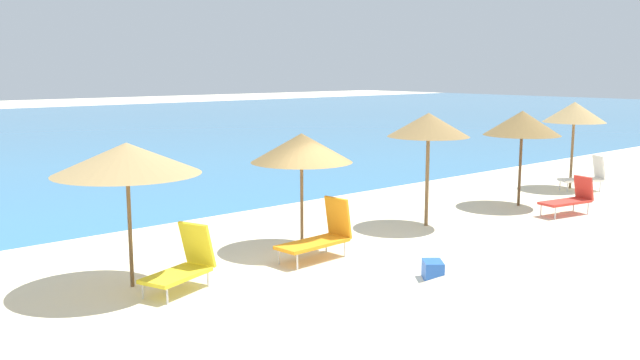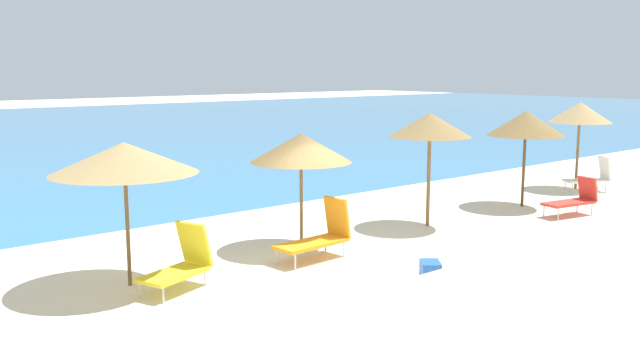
{
  "view_description": "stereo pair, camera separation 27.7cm",
  "coord_description": "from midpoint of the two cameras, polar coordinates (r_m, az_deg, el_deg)",
  "views": [
    {
      "loc": [
        -9.19,
        -9.69,
        3.93
      ],
      "look_at": [
        0.87,
        1.89,
        1.42
      ],
      "focal_mm": 38.34,
      "sensor_mm": 36.0,
      "label": 1
    },
    {
      "loc": [
        -8.98,
        -9.87,
        3.93
      ],
      "look_at": [
        0.87,
        1.89,
        1.42
      ],
      "focal_mm": 38.34,
      "sensor_mm": 36.0,
      "label": 2
    }
  ],
  "objects": [
    {
      "name": "beach_umbrella_5",
      "position": [
        20.28,
        16.15,
        4.58
      ],
      "size": [
        2.18,
        2.18,
        2.75
      ],
      "color": "brown",
      "rests_on": "ground_plane"
    },
    {
      "name": "beach_umbrella_4",
      "position": [
        17.13,
        8.59,
        4.55
      ],
      "size": [
        2.04,
        2.04,
        2.85
      ],
      "color": "brown",
      "rests_on": "ground_plane"
    },
    {
      "name": "cooler_box",
      "position": [
        13.13,
        8.8,
        -7.44
      ],
      "size": [
        0.59,
        0.61,
        0.35
      ],
      "primitive_type": "cube",
      "rotation": [
        0.0,
        0.0,
        0.88
      ],
      "color": "blue",
      "rests_on": "ground_plane"
    },
    {
      "name": "beach_umbrella_2",
      "position": [
        12.6,
        -16.44,
        1.73
      ],
      "size": [
        2.63,
        2.63,
        2.64
      ],
      "color": "brown",
      "rests_on": "ground_plane"
    },
    {
      "name": "beach_umbrella_6",
      "position": [
        23.83,
        20.16,
        5.32
      ],
      "size": [
        2.01,
        2.01,
        2.86
      ],
      "color": "brown",
      "rests_on": "ground_plane"
    },
    {
      "name": "beach_umbrella_3",
      "position": [
        14.8,
        -2.08,
        2.69
      ],
      "size": [
        2.22,
        2.22,
        2.55
      ],
      "color": "brown",
      "rests_on": "ground_plane"
    },
    {
      "name": "ground_plane",
      "position": [
        13.91,
        1.85,
        -7.13
      ],
      "size": [
        160.0,
        160.0,
        0.0
      ],
      "primitive_type": "plane",
      "color": "beige"
    },
    {
      "name": "lounge_chair_4",
      "position": [
        12.58,
        -11.93,
        -6.88
      ],
      "size": [
        1.51,
        1.07,
        1.17
      ],
      "rotation": [
        0.0,
        0.0,
        1.91
      ],
      "color": "yellow",
      "rests_on": "ground_plane"
    },
    {
      "name": "lounge_chair_0",
      "position": [
        14.27,
        -0.5,
        -4.64
      ],
      "size": [
        1.7,
        0.75,
        1.24
      ],
      "rotation": [
        0.0,
        0.0,
        1.63
      ],
      "color": "orange",
      "rests_on": "ground_plane"
    },
    {
      "name": "lounge_chair_2",
      "position": [
        19.69,
        19.77,
        -1.46
      ],
      "size": [
        1.65,
        0.86,
        1.02
      ],
      "rotation": [
        0.0,
        0.0,
        1.38
      ],
      "color": "red",
      "rests_on": "ground_plane"
    },
    {
      "name": "lounge_chair_3",
      "position": [
        23.71,
        21.04,
        0.32
      ],
      "size": [
        1.48,
        1.21,
        1.17
      ],
      "rotation": [
        0.0,
        0.0,
        1.02
      ],
      "color": "white",
      "rests_on": "ground_plane"
    }
  ]
}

